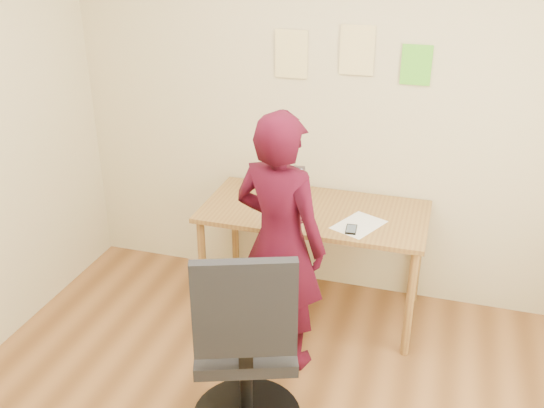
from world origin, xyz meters
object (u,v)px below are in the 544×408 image
(office_chair, at_px, (246,357))
(person, at_px, (280,243))
(desk, at_px, (314,222))
(laptop, at_px, (279,195))
(phone, at_px, (351,229))

(office_chair, xyz_separation_m, person, (-0.01, 0.62, 0.30))
(office_chair, distance_m, person, 0.69)
(desk, bearing_deg, laptop, 168.94)
(office_chair, bearing_deg, person, 70.71)
(phone, bearing_deg, person, -142.35)
(desk, relative_size, phone, 11.06)
(desk, height_order, laptop, laptop)
(laptop, distance_m, phone, 0.58)
(desk, height_order, office_chair, office_chair)
(desk, relative_size, person, 0.92)
(phone, relative_size, person, 0.08)
(phone, height_order, person, person)
(laptop, relative_size, phone, 2.56)
(office_chair, bearing_deg, phone, 50.21)
(person, bearing_deg, desk, -82.24)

